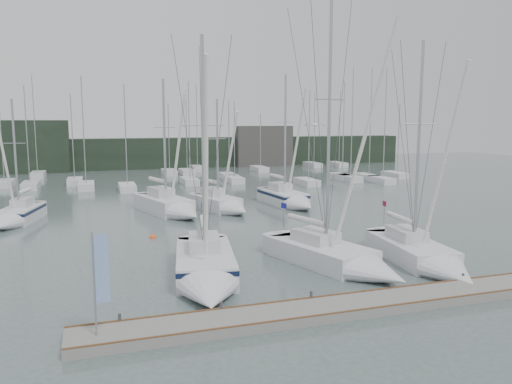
# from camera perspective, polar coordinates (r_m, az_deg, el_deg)

# --- Properties ---
(ground) EXTENTS (160.00, 160.00, 0.00)m
(ground) POSITION_cam_1_polar(r_m,az_deg,el_deg) (26.55, 6.61, -9.40)
(ground) COLOR #4B5B58
(ground) RESTS_ON ground
(dock) EXTENTS (24.00, 2.00, 0.40)m
(dock) POSITION_cam_1_polar(r_m,az_deg,el_deg) (22.31, 12.14, -12.47)
(dock) COLOR #63635E
(dock) RESTS_ON ground
(far_treeline) EXTENTS (90.00, 4.00, 5.00)m
(far_treeline) POSITION_cam_1_polar(r_m,az_deg,el_deg) (85.77, -11.07, 4.39)
(far_treeline) COLOR black
(far_treeline) RESTS_ON ground
(far_building_left) EXTENTS (12.00, 3.00, 8.00)m
(far_building_left) POSITION_cam_1_polar(r_m,az_deg,el_deg) (83.53, -24.70, 4.72)
(far_building_left) COLOR black
(far_building_left) RESTS_ON ground
(far_building_right) EXTENTS (10.00, 3.00, 7.00)m
(far_building_right) POSITION_cam_1_polar(r_m,az_deg,el_deg) (87.87, 0.85, 5.28)
(far_building_right) COLOR #3E3B39
(far_building_right) RESTS_ON ground
(mast_forest) EXTENTS (53.85, 27.67, 14.76)m
(mast_forest) POSITION_cam_1_polar(r_m,az_deg,el_deg) (67.73, -4.46, 1.82)
(mast_forest) COLOR silver
(mast_forest) RESTS_ON ground
(sailboat_near_left) EXTENTS (4.53, 10.10, 13.12)m
(sailboat_near_left) POSITION_cam_1_polar(r_m,az_deg,el_deg) (24.86, -5.69, -9.19)
(sailboat_near_left) COLOR silver
(sailboat_near_left) RESTS_ON ground
(sailboat_near_center) EXTENTS (5.56, 9.54, 15.50)m
(sailboat_near_center) POSITION_cam_1_polar(r_m,az_deg,el_deg) (27.32, 10.31, -7.81)
(sailboat_near_center) COLOR silver
(sailboat_near_center) RESTS_ON ground
(sailboat_near_right) EXTENTS (3.71, 9.68, 13.22)m
(sailboat_near_right) POSITION_cam_1_polar(r_m,az_deg,el_deg) (28.90, 19.03, -7.30)
(sailboat_near_right) COLOR silver
(sailboat_near_right) RESTS_ON ground
(sailboat_mid_a) EXTENTS (3.92, 7.70, 10.38)m
(sailboat_mid_a) POSITION_cam_1_polar(r_m,az_deg,el_deg) (42.99, -25.83, -2.59)
(sailboat_mid_a) COLOR silver
(sailboat_mid_a) RESTS_ON ground
(sailboat_mid_b) EXTENTS (5.37, 9.65, 12.33)m
(sailboat_mid_b) POSITION_cam_1_polar(r_m,az_deg,el_deg) (42.90, -9.49, -1.80)
(sailboat_mid_b) COLOR silver
(sailboat_mid_b) RESTS_ON ground
(sailboat_mid_c) EXTENTS (4.60, 7.74, 10.59)m
(sailboat_mid_c) POSITION_cam_1_polar(r_m,az_deg,el_deg) (43.87, -3.68, -1.54)
(sailboat_mid_c) COLOR silver
(sailboat_mid_c) RESTS_ON ground
(sailboat_mid_d) EXTENTS (3.56, 8.63, 13.09)m
(sailboat_mid_d) POSITION_cam_1_polar(r_m,az_deg,el_deg) (46.68, 3.90, -0.89)
(sailboat_mid_d) COLOR silver
(sailboat_mid_d) RESTS_ON ground
(buoy_b) EXTENTS (0.46, 0.46, 0.46)m
(buoy_b) POSITION_cam_1_polar(r_m,az_deg,el_deg) (38.98, 7.24, -3.71)
(buoy_b) COLOR #F64F15
(buoy_b) RESTS_ON ground
(buoy_c) EXTENTS (0.47, 0.47, 0.47)m
(buoy_c) POSITION_cam_1_polar(r_m,az_deg,el_deg) (35.15, -11.70, -5.13)
(buoy_c) COLOR #F64F15
(buoy_c) RESTS_ON ground
(dock_banner) EXTENTS (0.57, 0.13, 3.77)m
(dock_banner) POSITION_cam_1_polar(r_m,az_deg,el_deg) (18.65, -17.49, -8.96)
(dock_banner) COLOR #9EA1A5
(dock_banner) RESTS_ON dock
(seagull) EXTENTS (0.95, 0.43, 0.19)m
(seagull) POSITION_cam_1_polar(r_m,az_deg,el_deg) (24.98, 6.72, 7.63)
(seagull) COLOR white
(seagull) RESTS_ON ground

